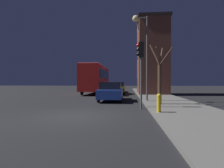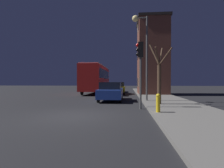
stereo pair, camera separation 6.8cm
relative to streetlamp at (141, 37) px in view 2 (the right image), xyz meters
name	(u,v)px [view 2 (the right image)]	position (x,y,z in m)	size (l,w,h in m)	color
ground_plane	(75,116)	(-3.53, -5.86, -5.11)	(120.00, 120.00, 0.00)	black
sidewalk	(196,116)	(2.00, -5.86, -5.04)	(3.82, 60.00, 0.14)	#605E59
brick_building	(152,56)	(2.05, 8.44, -0.30)	(3.76, 4.75, 9.30)	brown
streetlamp	(141,37)	(0.00, 0.00, 0.00)	(1.23, 0.52, 6.72)	#4C4C4C
traffic_light	(140,61)	(-0.31, -3.56, -2.26)	(0.43, 0.24, 3.95)	#4C4C4C
bare_tree	(159,76)	(1.06, -2.04, -3.12)	(1.46, 1.92, 4.07)	#473323
bus	(96,77)	(-5.39, 9.96, -2.87)	(2.45, 10.26, 3.77)	red
car_near_lane	(111,91)	(-2.45, 0.87, -4.30)	(1.88, 4.71, 1.58)	navy
car_mid_lane	(118,88)	(-2.31, 8.89, -4.29)	(1.87, 4.64, 1.56)	olive
fire_hydrant	(158,102)	(0.44, -5.31, -4.50)	(0.21, 0.21, 0.91)	gold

